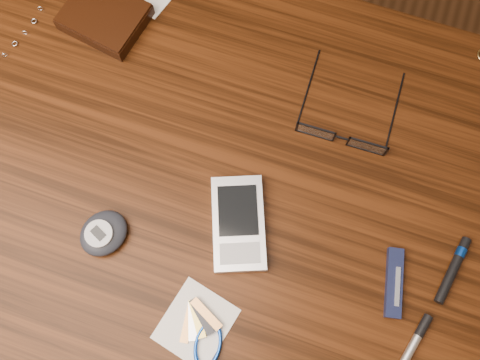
{
  "coord_description": "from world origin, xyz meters",
  "views": [
    {
      "loc": [
        0.12,
        -0.17,
        1.45
      ],
      "look_at": [
        0.06,
        0.02,
        0.76
      ],
      "focal_mm": 40.0,
      "sensor_mm": 36.0,
      "label": 1
    }
  ],
  "objects": [
    {
      "name": "ground",
      "position": [
        0.0,
        0.0,
        0.0
      ],
      "size": [
        3.8,
        3.8,
        0.0
      ],
      "primitive_type": "plane",
      "color": "#472814",
      "rests_on": "ground"
    },
    {
      "name": "desk",
      "position": [
        0.0,
        0.0,
        0.65
      ],
      "size": [
        1.0,
        0.7,
        0.75
      ],
      "color": "#371808",
      "rests_on": "ground"
    },
    {
      "name": "wallet_and_card",
      "position": [
        -0.21,
        0.19,
        0.76
      ],
      "size": [
        0.14,
        0.15,
        0.02
      ],
      "color": "black",
      "rests_on": "desk"
    },
    {
      "name": "eyeglasses",
      "position": [
        0.17,
        0.13,
        0.76
      ],
      "size": [
        0.13,
        0.14,
        0.03
      ],
      "color": "black",
      "rests_on": "desk"
    },
    {
      "name": "pda_phone",
      "position": [
        0.08,
        -0.04,
        0.76
      ],
      "size": [
        0.11,
        0.14,
        0.02
      ],
      "color": "silver",
      "rests_on": "desk"
    },
    {
      "name": "pedometer",
      "position": [
        -0.09,
        -0.11,
        0.76
      ],
      "size": [
        0.08,
        0.08,
        0.03
      ],
      "color": "black",
      "rests_on": "desk"
    },
    {
      "name": "notepad_keys",
      "position": [
        0.08,
        -0.18,
        0.75
      ],
      "size": [
        0.1,
        0.1,
        0.01
      ],
      "color": "silver",
      "rests_on": "desk"
    },
    {
      "name": "pocket_knife",
      "position": [
        0.29,
        -0.05,
        0.76
      ],
      "size": [
        0.04,
        0.09,
        0.01
      ],
      "color": "#131A38",
      "rests_on": "desk"
    },
    {
      "name": "silver_pen",
      "position": [
        0.33,
        -0.13,
        0.76
      ],
      "size": [
        0.04,
        0.13,
        0.01
      ],
      "color": "#B9BABE",
      "rests_on": "desk"
    },
    {
      "name": "black_blue_pen",
      "position": [
        0.36,
        -0.0,
        0.76
      ],
      "size": [
        0.03,
        0.09,
        0.01
      ],
      "color": "black",
      "rests_on": "desk"
    }
  ]
}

